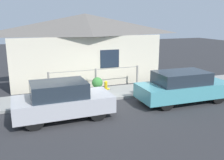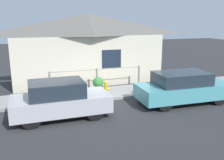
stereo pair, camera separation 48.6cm
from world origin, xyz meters
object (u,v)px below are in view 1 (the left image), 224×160
(car_right, at_px, (183,87))
(potted_plant_near_hydrant, at_px, (97,83))
(fire_hydrant, at_px, (106,88))
(car_left, at_px, (62,100))
(potted_plant_by_fence, at_px, (65,89))

(car_right, distance_m, potted_plant_near_hydrant, 4.23)
(fire_hydrant, bearing_deg, car_right, -27.55)
(potted_plant_near_hydrant, bearing_deg, car_right, -41.40)
(car_left, bearing_deg, car_right, -0.64)
(car_left, bearing_deg, fire_hydrant, 34.43)
(potted_plant_by_fence, bearing_deg, car_left, -102.52)
(car_right, bearing_deg, fire_hydrant, 153.90)
(fire_hydrant, bearing_deg, car_left, -144.91)
(car_right, relative_size, fire_hydrant, 5.63)
(fire_hydrant, xyz_separation_m, potted_plant_near_hydrant, (-0.05, 1.17, -0.02))
(car_right, xyz_separation_m, potted_plant_near_hydrant, (-3.17, 2.79, -0.21))
(fire_hydrant, height_order, potted_plant_near_hydrant, fire_hydrant)
(fire_hydrant, bearing_deg, potted_plant_by_fence, 148.44)
(car_left, height_order, car_right, car_left)
(car_right, distance_m, potted_plant_by_fence, 5.54)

